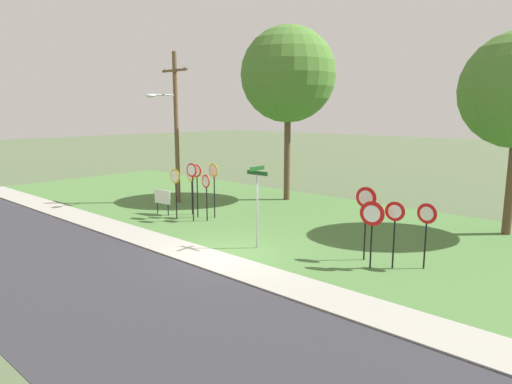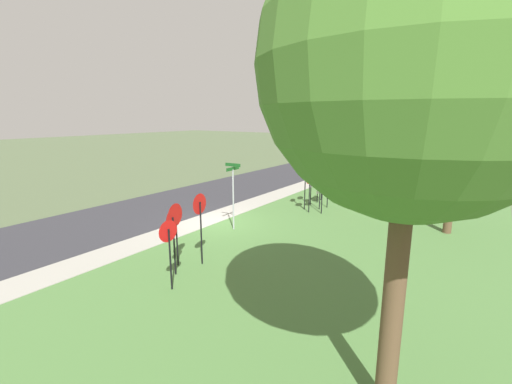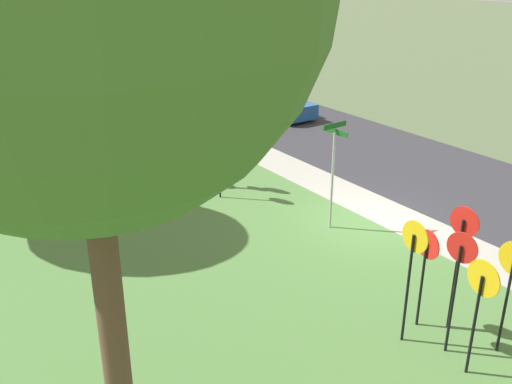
{
  "view_description": "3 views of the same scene",
  "coord_description": "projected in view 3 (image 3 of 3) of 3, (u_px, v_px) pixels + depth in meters",
  "views": [
    {
      "loc": [
        11.38,
        -10.87,
        5.11
      ],
      "look_at": [
        -1.09,
        2.85,
        1.8
      ],
      "focal_mm": 31.59,
      "sensor_mm": 36.0,
      "label": 1
    },
    {
      "loc": [
        12.49,
        10.9,
        5.22
      ],
      "look_at": [
        -0.38,
        2.0,
        1.77
      ],
      "focal_mm": 24.34,
      "sensor_mm": 36.0,
      "label": 2
    },
    {
      "loc": [
        -10.72,
        11.41,
        7.28
      ],
      "look_at": [
        0.84,
        3.54,
        1.51
      ],
      "focal_mm": 40.32,
      "sensor_mm": 36.0,
      "label": 3
    }
  ],
  "objects": [
    {
      "name": "ground_plane",
      "position": [
        371.0,
        222.0,
        16.9
      ],
      "size": [
        160.0,
        160.0,
        0.0
      ],
      "primitive_type": "plane",
      "color": "#4C5B3D"
    },
    {
      "name": "road_asphalt",
      "position": [
        474.0,
        188.0,
        19.39
      ],
      "size": [
        44.0,
        6.4,
        0.01
      ],
      "primitive_type": "cube",
      "color": "#2D2D33",
      "rests_on": "ground_plane"
    },
    {
      "name": "sidewalk_strip",
      "position": [
        391.0,
        215.0,
        17.31
      ],
      "size": [
        44.0,
        1.6,
        0.06
      ],
      "primitive_type": "cube",
      "color": "#99968C",
      "rests_on": "ground_plane"
    },
    {
      "name": "grass_median",
      "position": [
        191.0,
        282.0,
        13.78
      ],
      "size": [
        44.0,
        12.0,
        0.04
      ],
      "primitive_type": "cube",
      "color": "#477038",
      "rests_on": "ground_plane"
    },
    {
      "name": "stop_sign_near_left",
      "position": [
        426.0,
        259.0,
        11.59
      ],
      "size": [
        0.62,
        0.12,
        2.2
      ],
      "rotation": [
        0.0,
        0.0,
        -0.12
      ],
      "color": "black",
      "rests_on": "grass_median"
    },
    {
      "name": "stop_sign_near_right",
      "position": [
        512.0,
        274.0,
        10.72
      ],
      "size": [
        0.69,
        0.09,
        2.39
      ],
      "rotation": [
        0.0,
        0.0,
        0.0
      ],
      "color": "black",
      "rests_on": "grass_median"
    },
    {
      "name": "stop_sign_far_left",
      "position": [
        412.0,
        257.0,
        10.98
      ],
      "size": [
        0.64,
        0.1,
        2.65
      ],
      "rotation": [
        0.0,
        0.0,
        -0.04
      ],
      "color": "black",
      "rests_on": "grass_median"
    },
    {
      "name": "stop_sign_far_center",
      "position": [
        461.0,
        243.0,
        11.37
      ],
      "size": [
        0.64,
        0.11,
        2.75
      ],
      "rotation": [
        0.0,
        0.0,
        0.07
      ],
      "color": "black",
      "rests_on": "grass_median"
    },
    {
      "name": "stop_sign_far_right",
      "position": [
        480.0,
        294.0,
        10.15
      ],
      "size": [
        0.69,
        0.11,
        2.36
      ],
      "rotation": [
        0.0,
        0.0,
        -0.08
      ],
      "color": "black",
      "rests_on": "grass_median"
    },
    {
      "name": "stop_sign_center_tall",
      "position": [
        458.0,
        269.0,
        10.68
      ],
      "size": [
        0.61,
        0.13,
        2.59
      ],
      "rotation": [
        0.0,
        0.0,
        0.17
      ],
      "color": "black",
      "rests_on": "grass_median"
    },
    {
      "name": "yield_sign_near_left",
      "position": [
        177.0,
        137.0,
        19.15
      ],
      "size": [
        0.67,
        0.11,
        2.19
      ],
      "rotation": [
        0.0,
        0.0,
        -0.06
      ],
      "color": "black",
      "rests_on": "grass_median"
    },
    {
      "name": "yield_sign_near_right",
      "position": [
        227.0,
        140.0,
        18.72
      ],
      "size": [
        0.8,
        0.19,
        2.25
      ],
      "rotation": [
        0.0,
        0.0,
        0.2
      ],
      "color": "black",
      "rests_on": "grass_median"
    },
    {
      "name": "yield_sign_far_left",
      "position": [
        220.0,
        140.0,
        17.86
      ],
      "size": [
        0.73,
        0.12,
        2.57
      ],
      "rotation": [
        0.0,
        0.0,
        0.11
      ],
      "color": "black",
      "rests_on": "grass_median"
    },
    {
      "name": "yield_sign_far_right",
      "position": [
        206.0,
        139.0,
        18.9
      ],
      "size": [
        0.63,
        0.15,
        2.24
      ],
      "rotation": [
        0.0,
        0.0,
        0.2
      ],
      "color": "black",
      "rests_on": "grass_median"
    },
    {
      "name": "street_name_post",
      "position": [
        333.0,
        167.0,
        15.83
      ],
      "size": [
        0.96,
        0.82,
        3.1
      ],
      "rotation": [
        0.0,
        0.0,
        0.05
      ],
      "color": "#9EA0A8",
      "rests_on": "grass_median"
    },
    {
      "name": "parked_sedan_distant",
      "position": [
        276.0,
        102.0,
        28.09
      ],
      "size": [
        4.49,
        1.9,
        1.39
      ],
      "rotation": [
        0.0,
        0.0,
        -0.0
      ],
      "color": "#1E4C8C",
      "rests_on": "road_asphalt"
    }
  ]
}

